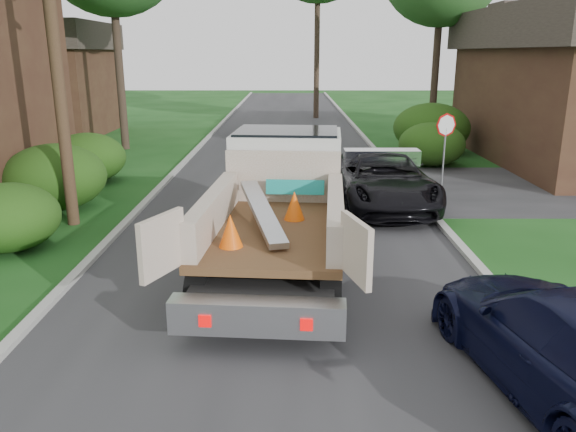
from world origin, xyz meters
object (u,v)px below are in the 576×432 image
at_px(stop_sign, 445,135).
at_px(black_pickup, 383,179).
at_px(utility_pole, 51,15).
at_px(house_left_far, 36,77).
at_px(flatbed_truck, 282,193).
at_px(navy_suv, 572,344).

relative_size(stop_sign, black_pickup, 0.44).
height_order(utility_pole, house_left_far, utility_pole).
xyz_separation_m(stop_sign, house_left_far, (-18.70, 13.00, 1.27)).
distance_m(flatbed_truck, black_pickup, 5.19).
relative_size(utility_pole, black_pickup, 1.79).
bearing_deg(house_left_far, navy_suv, -54.92).
bearing_deg(utility_pole, house_left_far, 115.23).
bearing_deg(house_left_far, utility_pole, -64.77).
relative_size(stop_sign, utility_pole, 0.25).
bearing_deg(navy_suv, black_pickup, -93.67).
relative_size(flatbed_truck, black_pickup, 1.27).
height_order(utility_pole, flatbed_truck, utility_pole).
xyz_separation_m(house_left_far, flatbed_truck, (13.52, -19.36, -1.63)).
xyz_separation_m(house_left_far, navy_suv, (17.30, -24.63, -2.32)).
bearing_deg(stop_sign, utility_pole, -159.38).
bearing_deg(navy_suv, stop_sign, -105.97).
relative_size(house_left_far, navy_suv, 1.49).
xyz_separation_m(utility_pole, navy_suv, (9.28, -7.61, -4.44)).
distance_m(utility_pole, black_pickup, 9.65).
height_order(utility_pole, navy_suv, utility_pole).
xyz_separation_m(stop_sign, utility_pole, (-10.68, -4.02, 3.40)).
bearing_deg(navy_suv, house_left_far, -64.02).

